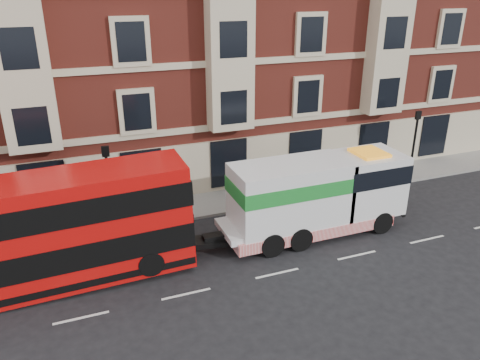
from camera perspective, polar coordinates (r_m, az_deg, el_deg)
name	(u,v)px	position (r m, az deg, el deg)	size (l,w,h in m)	color
ground	(277,273)	(20.39, 4.56, -11.29)	(120.00, 120.00, 0.00)	black
sidewalk	(220,202)	(26.41, -2.42, -2.65)	(90.00, 3.00, 0.15)	slate
victorian_terrace	(186,7)	(31.22, -6.57, 20.18)	(45.00, 12.00, 20.40)	maroon
lamp_post_west	(109,183)	(23.10, -15.68, -0.31)	(0.35, 0.15, 4.35)	black
lamp_post_east	(414,141)	(30.22, 20.49, 4.52)	(0.35, 0.15, 4.35)	black
double_decker_bus	(43,232)	(19.87, -22.91, -5.89)	(11.50, 2.64, 4.66)	red
tow_truck	(314,196)	(22.67, 9.03, -1.92)	(9.21, 2.72, 3.84)	silver
pedestrian	(40,217)	(24.40, -23.20, -4.19)	(0.69, 0.45, 1.89)	#1E1A35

